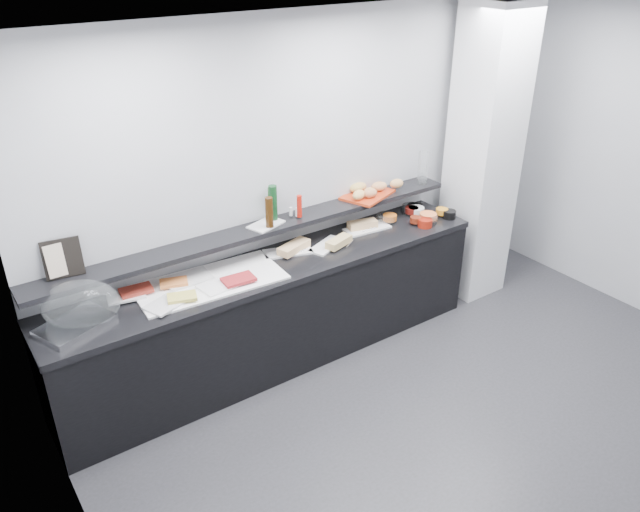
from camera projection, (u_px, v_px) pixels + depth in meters
ground at (492, 445)px, 4.34m from camera, size 5.00×5.00×0.00m
back_wall at (327, 179)px, 5.17m from camera, size 5.00×0.02×2.70m
ceiling at (561, 40)px, 3.09m from camera, size 5.00×5.00×0.00m
column at (483, 157)px, 5.68m from camera, size 0.50×0.50×2.70m
buffet_cabinet at (277, 315)px, 5.03m from camera, size 3.60×0.60×0.85m
counter_top at (275, 267)px, 4.82m from camera, size 3.62×0.62×0.05m
wall_shelf at (262, 229)px, 4.83m from camera, size 3.60×0.25×0.04m
cloche_base at (75, 325)px, 4.03m from camera, size 0.53×0.44×0.04m
cloche_dome at (81, 305)px, 4.04m from camera, size 0.58×0.49×0.34m
linen_runner at (210, 282)px, 4.55m from camera, size 1.10×0.57×0.01m
platter_meat_a at (126, 296)px, 4.34m from camera, size 0.29×0.22×0.01m
food_meat_a at (136, 290)px, 4.37m from camera, size 0.24×0.16×0.02m
platter_salmon at (188, 279)px, 4.56m from camera, size 0.34×0.23×0.01m
food_salmon at (174, 282)px, 4.47m from camera, size 0.23×0.18×0.02m
platter_cheese at (166, 304)px, 4.25m from camera, size 0.33×0.28×0.01m
food_cheese at (182, 297)px, 4.29m from camera, size 0.23×0.18×0.02m
platter_meat_b at (221, 284)px, 4.48m from camera, size 0.33×0.24×0.01m
food_meat_b at (239, 279)px, 4.51m from camera, size 0.24×0.16×0.02m
sandwich_plate_left at (288, 252)px, 4.97m from camera, size 0.42×0.28×0.01m
sandwich_food_left at (294, 247)px, 4.96m from camera, size 0.31×0.20×0.06m
tongs_left at (299, 252)px, 4.94m from camera, size 0.16×0.04×0.01m
sandwich_plate_mid at (327, 245)px, 5.07m from camera, size 0.38×0.27×0.01m
sandwich_food_mid at (339, 242)px, 5.04m from camera, size 0.26×0.16×0.06m
tongs_mid at (350, 244)px, 5.07m from camera, size 0.14×0.09×0.01m
sandwich_plate_right at (367, 228)px, 5.36m from camera, size 0.42×0.21×0.01m
sandwich_food_right at (362, 224)px, 5.34m from camera, size 0.27×0.16×0.06m
tongs_right at (369, 230)px, 5.31m from camera, size 0.16×0.01×0.01m
bowl_glass_fruit at (386, 218)px, 5.48m from camera, size 0.20×0.20×0.07m
fill_glass_fruit at (390, 217)px, 5.47m from camera, size 0.15×0.15×0.05m
bowl_black_jam at (415, 209)px, 5.67m from camera, size 0.15×0.15×0.07m
fill_black_jam at (412, 210)px, 5.61m from camera, size 0.16×0.16×0.05m
bowl_glass_cream at (412, 209)px, 5.66m from camera, size 0.23×0.23×0.07m
fill_glass_cream at (416, 210)px, 5.62m from camera, size 0.17×0.17×0.05m
bowl_red_jam at (425, 223)px, 5.40m from camera, size 0.13×0.13×0.07m
fill_red_jam at (416, 220)px, 5.43m from camera, size 0.12×0.12×0.05m
bowl_glass_salmon at (429, 219)px, 5.46m from camera, size 0.16×0.16×0.07m
fill_glass_salmon at (428, 216)px, 5.49m from camera, size 0.18×0.18×0.05m
bowl_black_fruit at (449, 214)px, 5.56m from camera, size 0.12×0.12×0.07m
fill_black_fruit at (442, 211)px, 5.59m from camera, size 0.14×0.14×0.05m
framed_print at (63, 258)px, 4.07m from camera, size 0.25×0.11×0.26m
print_art at (61, 259)px, 4.06m from camera, size 0.18×0.05×0.22m
condiment_tray at (266, 224)px, 4.84m from camera, size 0.32×0.25×0.01m
bottle_green_a at (272, 203)px, 4.86m from camera, size 0.06×0.06×0.26m
bottle_brown at (269, 212)px, 4.73m from camera, size 0.08×0.08×0.24m
bottle_green_b at (273, 203)px, 4.85m from camera, size 0.08×0.08×0.28m
bottle_hot at (299, 206)px, 4.91m from camera, size 0.05×0.05×0.18m
shaker_salt at (291, 211)px, 4.96m from camera, size 0.03×0.03×0.07m
shaker_pepper at (298, 212)px, 4.95m from camera, size 0.05×0.05×0.07m
bread_tray at (367, 195)px, 5.37m from camera, size 0.53×0.45×0.02m
bread_roll_nw at (359, 187)px, 5.39m from camera, size 0.15×0.10×0.08m
bread_roll_n at (357, 188)px, 5.37m from camera, size 0.14×0.10×0.08m
bread_roll_sw at (369, 192)px, 5.28m from camera, size 0.12×0.08×0.08m
bread_roll_s at (370, 193)px, 5.27m from camera, size 0.14×0.11×0.08m
bread_roll_se at (397, 184)px, 5.47m from camera, size 0.14×0.11×0.08m
bread_roll_midw at (359, 195)px, 5.23m from camera, size 0.17×0.14×0.08m
bread_roll_mide at (379, 186)px, 5.41m from camera, size 0.16×0.12×0.08m
carafe at (423, 168)px, 5.56m from camera, size 0.12×0.12×0.30m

